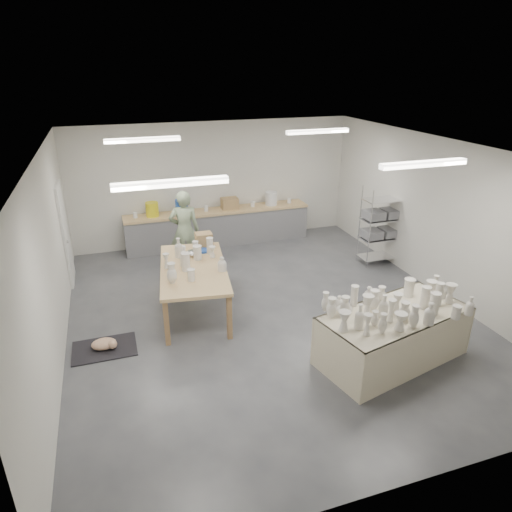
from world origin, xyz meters
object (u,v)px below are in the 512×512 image
object	(u,v)px
potter	(185,231)
red_stool	(184,252)
work_table	(194,264)
drying_table	(393,333)

from	to	relation	value
potter	red_stool	xyz separation A→B (m)	(0.00, 0.27, -0.61)
work_table	potter	xyz separation A→B (m)	(0.16, 1.79, 0.02)
drying_table	work_table	distance (m)	3.66
red_stool	potter	bearing A→B (deg)	-90.00
drying_table	potter	bearing A→B (deg)	105.35
work_table	red_stool	distance (m)	2.14
drying_table	work_table	world-z (taller)	work_table
drying_table	red_stool	xyz separation A→B (m)	(-2.39, 4.64, -0.17)
work_table	red_stool	world-z (taller)	work_table
potter	red_stool	bearing A→B (deg)	-81.19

